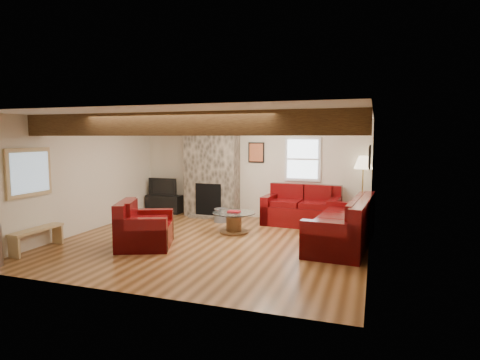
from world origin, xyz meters
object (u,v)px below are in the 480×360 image
Objects in this scene: loveseat at (301,205)px; tv_cabinet at (164,204)px; armchair_red at (145,224)px; floor_lamp at (363,166)px; sofa_three at (341,222)px; television at (164,187)px; coffee_table at (234,223)px.

loveseat is 1.79× the size of tv_cabinet.
loveseat is at bearing -62.54° from armchair_red.
sofa_three is at bearing -99.66° from floor_lamp.
tv_cabinet is 0.49m from television.
television is (-1.37, 3.18, 0.29)m from armchair_red.
loveseat is at bearing 46.01° from coffee_table.
television is at bearing 179.11° from loveseat.
loveseat is (-1.05, 1.60, 0.00)m from sofa_three.
coffee_table is (1.25, 1.58, -0.21)m from armchair_red.
floor_lamp is (0.32, 1.88, 0.95)m from sofa_three.
television reaches higher than armchair_red.
television is (-2.62, 1.60, 0.50)m from coffee_table.
loveseat is 1.06× the size of floor_lamp.
television is (-4.93, 1.90, 0.27)m from sofa_three.
coffee_table is at bearing -31.42° from tv_cabinet.
sofa_three is 1.37× the size of loveseat.
floor_lamp reaches higher than armchair_red.
coffee_table is (-1.26, -1.30, -0.24)m from loveseat.
sofa_three is 2.22× the size of armchair_red.
coffee_table is 0.57× the size of floor_lamp.
tv_cabinet is (-4.93, 1.90, -0.22)m from sofa_three.
television is 0.50× the size of floor_lamp.
loveseat is at bearing -4.43° from tv_cabinet.
television is (0.00, 0.00, 0.49)m from tv_cabinet.
sofa_three is at bearing -91.71° from armchair_red.
floor_lamp is at bearing 175.22° from sofa_three.
television reaches higher than loveseat.
sofa_three is 2.89× the size of television.
sofa_three reaches higher than coffee_table.
tv_cabinet is at bearing 179.11° from loveseat.
armchair_red is 2.02m from coffee_table.
armchair_red reaches higher than tv_cabinet.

